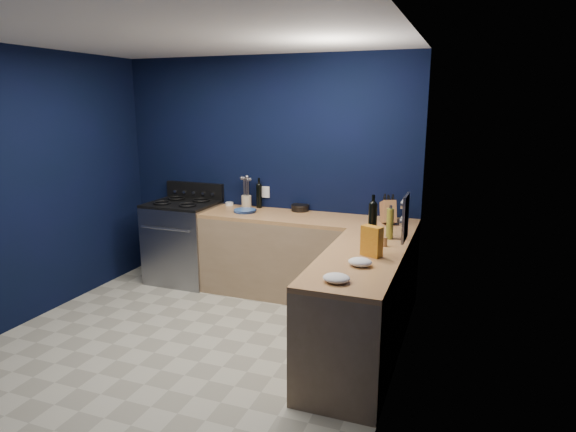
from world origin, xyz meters
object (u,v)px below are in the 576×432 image
at_px(plate_stack, 245,211).
at_px(crouton_bag, 372,241).
at_px(gas_range, 184,243).
at_px(utensil_crock, 246,202).
at_px(knife_block, 388,212).

bearing_deg(plate_stack, crouton_bag, -33.93).
distance_m(gas_range, crouton_bag, 2.74).
relative_size(gas_range, utensil_crock, 6.50).
height_order(plate_stack, knife_block, knife_block).
height_order(utensil_crock, crouton_bag, crouton_bag).
xyz_separation_m(utensil_crock, crouton_bag, (1.71, -1.32, 0.05)).
height_order(plate_stack, utensil_crock, utensil_crock).
xyz_separation_m(utensil_crock, knife_block, (1.66, -0.18, 0.04)).
bearing_deg(utensil_crock, crouton_bag, -37.63).
xyz_separation_m(knife_block, crouton_bag, (0.06, -1.14, 0.01)).
bearing_deg(gas_range, utensil_crock, 16.79).
xyz_separation_m(plate_stack, knife_block, (1.57, 0.05, 0.10)).
xyz_separation_m(gas_range, plate_stack, (0.81, -0.00, 0.46)).
height_order(gas_range, plate_stack, plate_stack).
bearing_deg(utensil_crock, plate_stack, -69.56).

